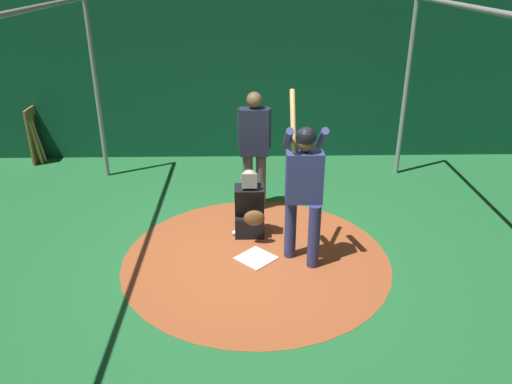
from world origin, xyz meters
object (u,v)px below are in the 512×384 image
(umpire, at_px, (254,145))
(baseball_1, at_px, (312,246))
(bat_rack, at_px, (36,136))
(home_plate, at_px, (256,258))
(catcher, at_px, (250,210))
(baseball_0, at_px, (235,233))
(batter, at_px, (304,183))

(umpire, bearing_deg, baseball_1, 30.53)
(bat_rack, height_order, baseball_1, bat_rack)
(home_plate, bearing_deg, catcher, -173.63)
(bat_rack, xyz_separation_m, baseball_0, (3.04, 3.81, -0.45))
(umpire, xyz_separation_m, baseball_0, (0.88, -0.29, -0.99))
(baseball_0, distance_m, baseball_1, 1.11)
(catcher, bearing_deg, home_plate, 6.37)
(batter, bearing_deg, umpire, -159.80)
(catcher, bearing_deg, umpire, 174.62)
(home_plate, xyz_separation_m, batter, (0.04, 0.57, 1.08))
(batter, relative_size, bat_rack, 2.02)
(catcher, distance_m, baseball_0, 0.41)
(baseball_0, bearing_deg, bat_rack, -128.56)
(bat_rack, distance_m, baseball_0, 4.89)
(home_plate, distance_m, bat_rack, 5.51)
(bat_rack, bearing_deg, baseball_0, 51.44)
(umpire, height_order, bat_rack, umpire)
(batter, xyz_separation_m, catcher, (-0.68, -0.64, -0.70))
(home_plate, bearing_deg, baseball_0, -154.96)
(home_plate, distance_m, umpire, 1.81)
(umpire, bearing_deg, batter, 20.20)
(catcher, xyz_separation_m, baseball_1, (0.42, 0.83, -0.35))
(batter, relative_size, catcher, 2.16)
(baseball_1, bearing_deg, home_plate, -73.32)
(baseball_1, bearing_deg, batter, -34.32)
(batter, xyz_separation_m, umpire, (-1.53, -0.56, -0.05))
(home_plate, height_order, baseball_0, baseball_0)
(batter, xyz_separation_m, bat_rack, (-3.69, -4.67, -0.59))
(batter, height_order, umpire, batter)
(bat_rack, xyz_separation_m, baseball_1, (3.43, 4.85, -0.45))
(baseball_1, bearing_deg, umpire, -149.47)
(home_plate, relative_size, baseball_1, 5.68)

